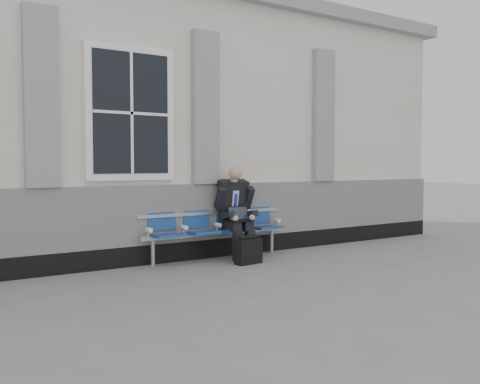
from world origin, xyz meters
TOP-DOWN VIEW (x-y plane):
  - ground at (0.00, 0.00)m, footprint 70.00×70.00m
  - station_building at (-0.02, 3.47)m, footprint 14.40×4.40m
  - bench at (1.72, 1.32)m, footprint 2.60×0.47m
  - businessman at (2.00, 1.19)m, footprint 0.63×0.85m
  - briefcase at (1.90, 0.67)m, footprint 0.44×0.23m

SIDE VIEW (x-z plane):
  - ground at x=0.00m, z-range 0.00..0.00m
  - briefcase at x=1.90m, z-range -0.02..0.42m
  - bench at x=1.72m, z-range 0.10..1.01m
  - businessman at x=2.00m, z-range 0.05..1.53m
  - station_building at x=-0.02m, z-range -0.02..4.47m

